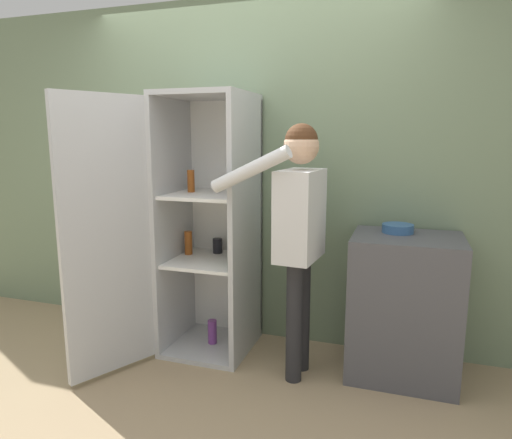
# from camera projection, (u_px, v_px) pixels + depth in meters

# --- Properties ---
(ground_plane) EXTENTS (12.00, 12.00, 0.00)m
(ground_plane) POSITION_uv_depth(u_px,v_px,m) (202.00, 395.00, 2.78)
(ground_plane) COLOR tan
(wall_back) EXTENTS (7.00, 0.06, 2.55)m
(wall_back) POSITION_uv_depth(u_px,v_px,m) (253.00, 173.00, 3.47)
(wall_back) COLOR gray
(wall_back) RESTS_ON ground_plane
(refrigerator) EXTENTS (0.91, 1.15, 1.85)m
(refrigerator) POSITION_uv_depth(u_px,v_px,m) (191.00, 228.00, 3.22)
(refrigerator) COLOR #B7BABC
(refrigerator) RESTS_ON ground_plane
(person) EXTENTS (0.65, 0.53, 1.63)m
(person) POSITION_uv_depth(u_px,v_px,m) (299.00, 219.00, 2.84)
(person) COLOR #262628
(person) RESTS_ON ground_plane
(counter) EXTENTS (0.68, 0.55, 0.93)m
(counter) POSITION_uv_depth(u_px,v_px,m) (404.00, 307.00, 2.95)
(counter) COLOR #4C4C51
(counter) RESTS_ON ground_plane
(bowl) EXTENTS (0.20, 0.20, 0.06)m
(bowl) POSITION_uv_depth(u_px,v_px,m) (398.00, 228.00, 2.97)
(bowl) COLOR #335B8E
(bowl) RESTS_ON counter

